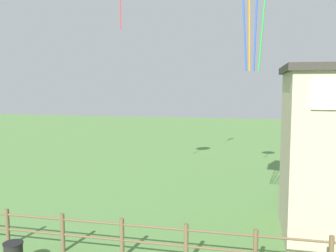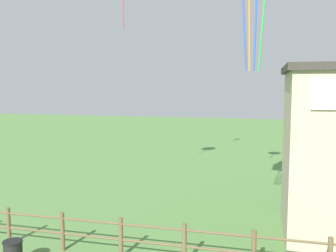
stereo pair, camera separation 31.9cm
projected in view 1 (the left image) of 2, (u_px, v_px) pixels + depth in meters
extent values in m
cylinder|color=brown|center=(8.00, 227.00, 12.47)|extent=(0.14, 0.14, 1.27)
cylinder|color=brown|center=(63.00, 233.00, 12.03)|extent=(0.14, 0.14, 1.27)
cylinder|color=brown|center=(122.00, 238.00, 11.58)|extent=(0.14, 0.14, 1.27)
cylinder|color=brown|center=(186.00, 244.00, 11.14)|extent=(0.14, 0.14, 1.27)
cylinder|color=brown|center=(255.00, 251.00, 10.69)|extent=(0.14, 0.14, 1.27)
cylinder|color=brown|center=(153.00, 227.00, 11.31)|extent=(14.11, 0.07, 0.07)
cylinder|color=brown|center=(153.00, 243.00, 11.37)|extent=(14.11, 0.07, 0.07)
cylinder|color=black|center=(13.00, 243.00, 10.85)|extent=(0.58, 0.58, 0.04)
cylinder|color=blue|center=(244.00, 25.00, 11.90)|extent=(0.24, 0.44, 2.89)
cylinder|color=orange|center=(250.00, 25.00, 11.83)|extent=(0.12, 0.46, 2.89)
cylinder|color=blue|center=(256.00, 24.00, 11.76)|extent=(0.12, 0.46, 2.89)
cylinder|color=green|center=(263.00, 24.00, 11.71)|extent=(0.24, 0.44, 2.89)
cylinder|color=red|center=(120.00, 12.00, 17.89)|extent=(0.05, 0.05, 1.59)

